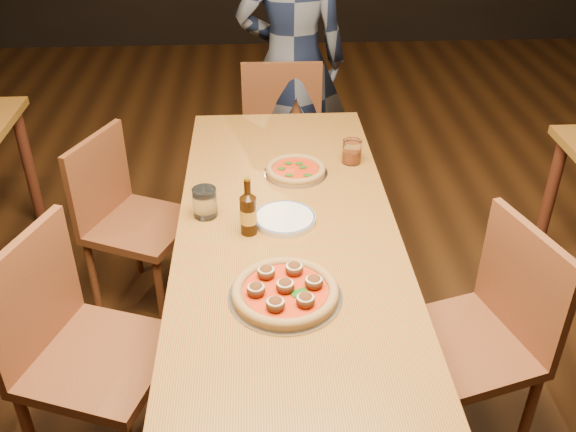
{
  "coord_description": "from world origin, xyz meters",
  "views": [
    {
      "loc": [
        -0.1,
        -1.95,
        2.04
      ],
      "look_at": [
        0.0,
        -0.05,
        0.82
      ],
      "focal_mm": 40.0,
      "sensor_mm": 36.0,
      "label": 1
    }
  ],
  "objects_px": {
    "chair_main_e": "(462,344)",
    "chair_main_sw": "(141,224)",
    "pizza_margherita": "(296,170)",
    "diner": "(292,64)",
    "pizza_meatball": "(285,291)",
    "chair_main_nw": "(99,358)",
    "beer_bottle": "(248,214)",
    "amber_glass": "(352,152)",
    "chair_end": "(283,151)",
    "water_glass": "(205,202)",
    "plate_stack": "(285,219)",
    "table_main": "(287,241)"
  },
  "relations": [
    {
      "from": "pizza_margherita",
      "to": "amber_glass",
      "type": "xyz_separation_m",
      "value": [
        0.24,
        0.09,
        0.03
      ]
    },
    {
      "from": "chair_main_e",
      "to": "amber_glass",
      "type": "distance_m",
      "value": 0.94
    },
    {
      "from": "chair_main_nw",
      "to": "pizza_meatball",
      "type": "relative_size",
      "value": 2.69
    },
    {
      "from": "table_main",
      "to": "pizza_meatball",
      "type": "relative_size",
      "value": 5.64
    },
    {
      "from": "water_glass",
      "to": "chair_main_e",
      "type": "bearing_deg",
      "value": -26.08
    },
    {
      "from": "plate_stack",
      "to": "pizza_margherita",
      "type": "bearing_deg",
      "value": 80.08
    },
    {
      "from": "pizza_margherita",
      "to": "plate_stack",
      "type": "height_order",
      "value": "pizza_margherita"
    },
    {
      "from": "pizza_margherita",
      "to": "amber_glass",
      "type": "relative_size",
      "value": 2.61
    },
    {
      "from": "water_glass",
      "to": "chair_end",
      "type": "bearing_deg",
      "value": 72.45
    },
    {
      "from": "pizza_meatball",
      "to": "amber_glass",
      "type": "relative_size",
      "value": 3.5
    },
    {
      "from": "chair_end",
      "to": "beer_bottle",
      "type": "relative_size",
      "value": 4.32
    },
    {
      "from": "plate_stack",
      "to": "chair_end",
      "type": "bearing_deg",
      "value": 87.65
    },
    {
      "from": "pizza_margherita",
      "to": "diner",
      "type": "bearing_deg",
      "value": 87.37
    },
    {
      "from": "beer_bottle",
      "to": "diner",
      "type": "height_order",
      "value": "diner"
    },
    {
      "from": "plate_stack",
      "to": "pizza_meatball",
      "type": "bearing_deg",
      "value": -92.6
    },
    {
      "from": "chair_main_e",
      "to": "plate_stack",
      "type": "xyz_separation_m",
      "value": [
        -0.6,
        0.38,
        0.29
      ]
    },
    {
      "from": "pizza_meatball",
      "to": "chair_main_nw",
      "type": "bearing_deg",
      "value": 176.05
    },
    {
      "from": "amber_glass",
      "to": "chair_end",
      "type": "bearing_deg",
      "value": 111.18
    },
    {
      "from": "chair_main_nw",
      "to": "plate_stack",
      "type": "distance_m",
      "value": 0.8
    },
    {
      "from": "chair_main_sw",
      "to": "water_glass",
      "type": "xyz_separation_m",
      "value": [
        0.34,
        -0.43,
        0.37
      ]
    },
    {
      "from": "chair_main_nw",
      "to": "amber_glass",
      "type": "xyz_separation_m",
      "value": [
        0.95,
        0.84,
        0.32
      ]
    },
    {
      "from": "chair_main_nw",
      "to": "chair_main_sw",
      "type": "height_order",
      "value": "chair_main_nw"
    },
    {
      "from": "pizza_margherita",
      "to": "diner",
      "type": "relative_size",
      "value": 0.16
    },
    {
      "from": "table_main",
      "to": "pizza_meatball",
      "type": "xyz_separation_m",
      "value": [
        -0.03,
        -0.41,
        0.1
      ]
    },
    {
      "from": "chair_end",
      "to": "amber_glass",
      "type": "height_order",
      "value": "chair_end"
    },
    {
      "from": "amber_glass",
      "to": "chair_main_e",
      "type": "bearing_deg",
      "value": -70.79
    },
    {
      "from": "table_main",
      "to": "plate_stack",
      "type": "xyz_separation_m",
      "value": [
        -0.01,
        0.02,
        0.08
      ]
    },
    {
      "from": "chair_main_nw",
      "to": "plate_stack",
      "type": "xyz_separation_m",
      "value": [
        0.64,
        0.39,
        0.28
      ]
    },
    {
      "from": "chair_main_e",
      "to": "amber_glass",
      "type": "relative_size",
      "value": 9.21
    },
    {
      "from": "chair_main_sw",
      "to": "pizza_margherita",
      "type": "distance_m",
      "value": 0.77
    },
    {
      "from": "pizza_meatball",
      "to": "beer_bottle",
      "type": "distance_m",
      "value": 0.39
    },
    {
      "from": "beer_bottle",
      "to": "amber_glass",
      "type": "relative_size",
      "value": 2.13
    },
    {
      "from": "water_glass",
      "to": "diner",
      "type": "xyz_separation_m",
      "value": [
        0.4,
        1.39,
        0.03
      ]
    },
    {
      "from": "chair_main_e",
      "to": "pizza_margherita",
      "type": "distance_m",
      "value": 0.96
    },
    {
      "from": "chair_main_e",
      "to": "pizza_margherita",
      "type": "bearing_deg",
      "value": -160.46
    },
    {
      "from": "chair_main_e",
      "to": "chair_main_sw",
      "type": "bearing_deg",
      "value": -141.36
    },
    {
      "from": "plate_stack",
      "to": "water_glass",
      "type": "xyz_separation_m",
      "value": [
        -0.29,
        0.06,
        0.05
      ]
    },
    {
      "from": "beer_bottle",
      "to": "chair_end",
      "type": "bearing_deg",
      "value": 81.55
    },
    {
      "from": "amber_glass",
      "to": "chair_main_nw",
      "type": "bearing_deg",
      "value": -138.58
    },
    {
      "from": "chair_end",
      "to": "water_glass",
      "type": "bearing_deg",
      "value": -106.57
    },
    {
      "from": "chair_main_nw",
      "to": "chair_main_e",
      "type": "height_order",
      "value": "chair_main_nw"
    },
    {
      "from": "table_main",
      "to": "chair_main_e",
      "type": "distance_m",
      "value": 0.72
    },
    {
      "from": "table_main",
      "to": "chair_main_e",
      "type": "height_order",
      "value": "chair_main_e"
    },
    {
      "from": "chair_end",
      "to": "water_glass",
      "type": "distance_m",
      "value": 1.17
    },
    {
      "from": "pizza_margherita",
      "to": "pizza_meatball",
      "type": "bearing_deg",
      "value": -95.96
    },
    {
      "from": "diner",
      "to": "plate_stack",
      "type": "bearing_deg",
      "value": 83.81
    },
    {
      "from": "plate_stack",
      "to": "beer_bottle",
      "type": "relative_size",
      "value": 1.05
    },
    {
      "from": "pizza_meatball",
      "to": "beer_bottle",
      "type": "height_order",
      "value": "beer_bottle"
    },
    {
      "from": "beer_bottle",
      "to": "plate_stack",
      "type": "bearing_deg",
      "value": 26.85
    },
    {
      "from": "beer_bottle",
      "to": "chair_main_nw",
      "type": "bearing_deg",
      "value": -147.75
    }
  ]
}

